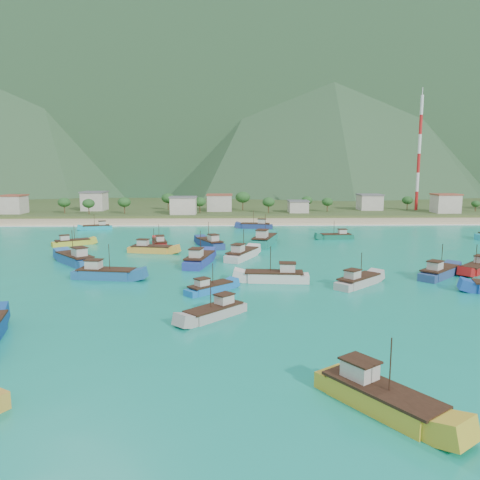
{
  "coord_description": "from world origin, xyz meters",
  "views": [
    {
      "loc": [
        -7.1,
        -84.26,
        18.61
      ],
      "look_at": [
        -4.55,
        18.0,
        3.0
      ],
      "focal_mm": 35.0,
      "sensor_mm": 36.0,
      "label": 1
    }
  ],
  "objects_px": {
    "boat_25": "(210,289)",
    "boat_0": "(477,269)",
    "boat_9": "(256,226)",
    "boat_24": "(75,260)",
    "boat_3": "(215,313)",
    "boat_5": "(336,237)",
    "boat_17": "(151,250)",
    "boat_10": "(72,243)",
    "boat_1": "(97,228)",
    "boat_21": "(105,274)",
    "boat_13": "(358,282)",
    "boat_8": "(242,255)",
    "boat_22": "(439,273)",
    "boat_7": "(264,241)",
    "boat_28": "(275,277)",
    "boat_11": "(379,399)",
    "radio_tower": "(419,154)",
    "boat_23": "(199,260)",
    "boat_4": "(210,244)",
    "boat_15": "(159,244)"
  },
  "relations": [
    {
      "from": "boat_13",
      "to": "boat_17",
      "type": "distance_m",
      "value": 49.24
    },
    {
      "from": "boat_28",
      "to": "boat_9",
      "type": "bearing_deg",
      "value": 4.92
    },
    {
      "from": "boat_0",
      "to": "boat_3",
      "type": "relative_size",
      "value": 1.05
    },
    {
      "from": "boat_3",
      "to": "boat_9",
      "type": "height_order",
      "value": "boat_9"
    },
    {
      "from": "boat_1",
      "to": "boat_21",
      "type": "relative_size",
      "value": 0.82
    },
    {
      "from": "boat_25",
      "to": "boat_0",
      "type": "bearing_deg",
      "value": 63.11
    },
    {
      "from": "boat_3",
      "to": "boat_22",
      "type": "xyz_separation_m",
      "value": [
        38.2,
        21.09,
        0.14
      ]
    },
    {
      "from": "boat_23",
      "to": "boat_28",
      "type": "xyz_separation_m",
      "value": [
        13.49,
        -14.35,
        -0.11
      ]
    },
    {
      "from": "boat_0",
      "to": "boat_17",
      "type": "height_order",
      "value": "boat_17"
    },
    {
      "from": "boat_10",
      "to": "boat_25",
      "type": "bearing_deg",
      "value": 8.62
    },
    {
      "from": "boat_17",
      "to": "boat_28",
      "type": "height_order",
      "value": "boat_28"
    },
    {
      "from": "boat_25",
      "to": "boat_28",
      "type": "distance_m",
      "value": 12.4
    },
    {
      "from": "radio_tower",
      "to": "boat_21",
      "type": "relative_size",
      "value": 4.14
    },
    {
      "from": "boat_4",
      "to": "boat_21",
      "type": "height_order",
      "value": "boat_21"
    },
    {
      "from": "boat_11",
      "to": "boat_17",
      "type": "relative_size",
      "value": 1.04
    },
    {
      "from": "boat_17",
      "to": "boat_8",
      "type": "bearing_deg",
      "value": 80.42
    },
    {
      "from": "boat_11",
      "to": "boat_21",
      "type": "height_order",
      "value": "boat_11"
    },
    {
      "from": "boat_7",
      "to": "boat_25",
      "type": "relative_size",
      "value": 1.81
    },
    {
      "from": "boat_17",
      "to": "boat_25",
      "type": "distance_m",
      "value": 37.26
    },
    {
      "from": "boat_1",
      "to": "boat_10",
      "type": "relative_size",
      "value": 1.01
    },
    {
      "from": "boat_10",
      "to": "boat_11",
      "type": "distance_m",
      "value": 94.76
    },
    {
      "from": "boat_3",
      "to": "boat_5",
      "type": "height_order",
      "value": "boat_3"
    },
    {
      "from": "boat_24",
      "to": "boat_28",
      "type": "height_order",
      "value": "boat_24"
    },
    {
      "from": "boat_9",
      "to": "boat_25",
      "type": "distance_m",
      "value": 77.72
    },
    {
      "from": "boat_7",
      "to": "boat_25",
      "type": "distance_m",
      "value": 46.12
    },
    {
      "from": "boat_4",
      "to": "boat_22",
      "type": "height_order",
      "value": "boat_4"
    },
    {
      "from": "boat_22",
      "to": "boat_28",
      "type": "relative_size",
      "value": 0.88
    },
    {
      "from": "boat_17",
      "to": "boat_4",
      "type": "bearing_deg",
      "value": 131.67
    },
    {
      "from": "boat_4",
      "to": "boat_15",
      "type": "bearing_deg",
      "value": 148.77
    },
    {
      "from": "boat_5",
      "to": "boat_10",
      "type": "relative_size",
      "value": 0.99
    },
    {
      "from": "boat_13",
      "to": "boat_25",
      "type": "height_order",
      "value": "boat_13"
    },
    {
      "from": "boat_13",
      "to": "boat_25",
      "type": "xyz_separation_m",
      "value": [
        -23.71,
        -3.28,
        -0.17
      ]
    },
    {
      "from": "boat_28",
      "to": "boat_23",
      "type": "bearing_deg",
      "value": 48.9
    },
    {
      "from": "boat_17",
      "to": "boat_10",
      "type": "bearing_deg",
      "value": -105.51
    },
    {
      "from": "boat_0",
      "to": "boat_10",
      "type": "xyz_separation_m",
      "value": [
        -83.75,
        32.09,
        -0.05
      ]
    },
    {
      "from": "radio_tower",
      "to": "boat_24",
      "type": "bearing_deg",
      "value": -136.99
    },
    {
      "from": "boat_7",
      "to": "boat_22",
      "type": "height_order",
      "value": "boat_7"
    },
    {
      "from": "boat_9",
      "to": "boat_10",
      "type": "xyz_separation_m",
      "value": [
        -47.21,
        -31.91,
        -0.12
      ]
    },
    {
      "from": "boat_5",
      "to": "boat_28",
      "type": "bearing_deg",
      "value": 151.01
    },
    {
      "from": "boat_4",
      "to": "boat_5",
      "type": "xyz_separation_m",
      "value": [
        33.39,
        12.05,
        -0.2
      ]
    },
    {
      "from": "boat_9",
      "to": "boat_24",
      "type": "relative_size",
      "value": 0.92
    },
    {
      "from": "boat_11",
      "to": "boat_24",
      "type": "relative_size",
      "value": 0.95
    },
    {
      "from": "boat_3",
      "to": "boat_17",
      "type": "relative_size",
      "value": 0.81
    },
    {
      "from": "boat_3",
      "to": "boat_24",
      "type": "xyz_separation_m",
      "value": [
        -28.48,
        34.11,
        0.31
      ]
    },
    {
      "from": "boat_28",
      "to": "boat_8",
      "type": "bearing_deg",
      "value": 19.38
    },
    {
      "from": "boat_8",
      "to": "boat_22",
      "type": "relative_size",
      "value": 1.19
    },
    {
      "from": "boat_22",
      "to": "boat_9",
      "type": "bearing_deg",
      "value": 158.49
    },
    {
      "from": "boat_9",
      "to": "boat_11",
      "type": "bearing_deg",
      "value": -167.47
    },
    {
      "from": "boat_22",
      "to": "boat_23",
      "type": "height_order",
      "value": "boat_23"
    },
    {
      "from": "boat_9",
      "to": "boat_24",
      "type": "distance_m",
      "value": 67.4
    }
  ]
}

